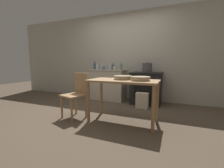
% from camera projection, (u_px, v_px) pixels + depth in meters
% --- Properties ---
extents(ground_plane, '(14.00, 14.00, 0.00)m').
position_uv_depth(ground_plane, '(102.00, 114.00, 3.18)').
color(ground_plane, brown).
extents(wall_back, '(8.00, 0.07, 2.55)m').
position_uv_depth(wall_back, '(126.00, 57.00, 4.46)').
color(wall_back, '#B2AD9E').
rests_on(wall_back, ground_plane).
extents(counter_cabinet, '(1.17, 0.57, 0.89)m').
position_uv_depth(counter_cabinet, '(106.00, 84.00, 4.49)').
color(counter_cabinet, beige).
rests_on(counter_cabinet, ground_plane).
extents(stove, '(0.80, 0.66, 0.84)m').
position_uv_depth(stove, '(146.00, 88.00, 3.99)').
color(stove, black).
rests_on(stove, ground_plane).
extents(work_table, '(1.24, 0.62, 0.77)m').
position_uv_depth(work_table, '(123.00, 86.00, 2.68)').
color(work_table, '#A87F56').
rests_on(work_table, ground_plane).
extents(chair, '(0.50, 0.50, 0.88)m').
position_uv_depth(chair, '(76.00, 93.00, 2.96)').
color(chair, '#A87F56').
rests_on(chair, ground_plane).
extents(flour_sack, '(0.28, 0.20, 0.37)m').
position_uv_depth(flour_sack, '(142.00, 100.00, 3.59)').
color(flour_sack, beige).
rests_on(flour_sack, ground_plane).
extents(stock_pot, '(0.26, 0.26, 0.26)m').
position_uv_depth(stock_pot, '(147.00, 68.00, 3.91)').
color(stock_pot, '#4C4C51').
rests_on(stock_pot, stove).
extents(mixing_bowl_large, '(0.33, 0.33, 0.07)m').
position_uv_depth(mixing_bowl_large, '(123.00, 77.00, 2.73)').
color(mixing_bowl_large, tan).
rests_on(mixing_bowl_large, work_table).
extents(mixing_bowl_small, '(0.33, 0.33, 0.07)m').
position_uv_depth(mixing_bowl_small, '(140.00, 78.00, 2.52)').
color(mixing_bowl_small, tan).
rests_on(mixing_bowl_small, work_table).
extents(bottle_far_left, '(0.06, 0.06, 0.21)m').
position_uv_depth(bottle_far_left, '(121.00, 67.00, 4.32)').
color(bottle_far_left, '#517F5B').
rests_on(bottle_far_left, counter_cabinet).
extents(bottle_left, '(0.06, 0.06, 0.19)m').
position_uv_depth(bottle_left, '(102.00, 67.00, 4.59)').
color(bottle_left, silver).
rests_on(bottle_left, counter_cabinet).
extents(bottle_mid_left, '(0.07, 0.07, 0.27)m').
position_uv_depth(bottle_mid_left, '(95.00, 66.00, 4.68)').
color(bottle_mid_left, '#3D5675').
rests_on(bottle_mid_left, counter_cabinet).
extents(bottle_center_left, '(0.06, 0.06, 0.22)m').
position_uv_depth(bottle_center_left, '(97.00, 67.00, 4.61)').
color(bottle_center_left, silver).
rests_on(bottle_center_left, counter_cabinet).
extents(bottle_center, '(0.08, 0.08, 0.19)m').
position_uv_depth(bottle_center, '(113.00, 67.00, 4.42)').
color(bottle_center, '#3D5675').
rests_on(bottle_center, counter_cabinet).
extents(bottle_center_right, '(0.07, 0.07, 0.22)m').
position_uv_depth(bottle_center_right, '(110.00, 67.00, 4.50)').
color(bottle_center_right, silver).
rests_on(bottle_center_right, counter_cabinet).
extents(cup_mid_right, '(0.09, 0.09, 0.10)m').
position_uv_depth(cup_mid_right, '(114.00, 68.00, 4.16)').
color(cup_mid_right, beige).
rests_on(cup_mid_right, counter_cabinet).
extents(cup_right, '(0.08, 0.08, 0.10)m').
position_uv_depth(cup_right, '(103.00, 68.00, 4.38)').
color(cup_right, '#4C6B99').
rests_on(cup_right, counter_cabinet).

